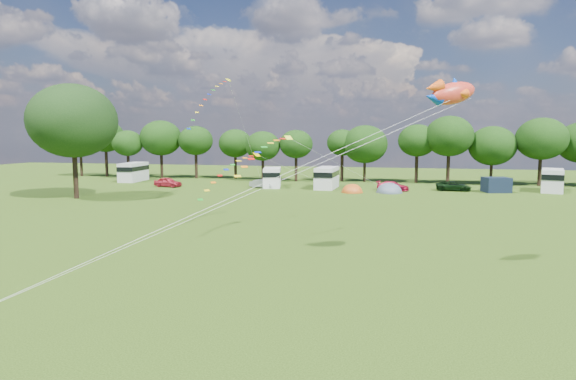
% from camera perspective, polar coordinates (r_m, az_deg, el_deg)
% --- Properties ---
extents(ground_plane, '(180.00, 180.00, 0.00)m').
position_cam_1_polar(ground_plane, '(23.38, -4.41, -12.02)').
color(ground_plane, black).
rests_on(ground_plane, ground).
extents(tree_line, '(102.98, 10.98, 10.27)m').
position_cam_1_polar(tree_line, '(76.17, 11.81, 5.61)').
color(tree_line, black).
rests_on(tree_line, ground).
extents(big_tree, '(10.00, 10.00, 13.28)m').
position_cam_1_polar(big_tree, '(61.29, -24.15, 7.47)').
color(big_tree, black).
rests_on(big_tree, ground).
extents(car_a, '(4.36, 2.29, 1.38)m').
position_cam_1_polar(car_a, '(70.91, -14.05, 0.91)').
color(car_a, '#B32131').
rests_on(car_a, ground).
extents(car_b, '(3.58, 2.11, 1.19)m').
position_cam_1_polar(car_b, '(67.50, -3.07, 0.74)').
color(car_b, '#92969A').
rests_on(car_b, ground).
extents(car_c, '(4.38, 2.63, 1.23)m').
position_cam_1_polar(car_c, '(65.81, 12.33, 0.46)').
color(car_c, '#BB1639').
rests_on(car_c, ground).
extents(car_d, '(4.68, 2.27, 1.26)m').
position_cam_1_polar(car_d, '(67.75, 19.02, 0.44)').
color(car_d, black).
rests_on(car_d, ground).
extents(campervan_a, '(3.06, 6.27, 2.99)m').
position_cam_1_polar(campervan_a, '(81.08, -17.85, 2.13)').
color(campervan_a, silver).
rests_on(campervan_a, ground).
extents(campervan_b, '(3.48, 5.95, 2.74)m').
position_cam_1_polar(campervan_b, '(68.81, -1.88, 1.59)').
color(campervan_b, white).
rests_on(campervan_b, ground).
extents(campervan_c, '(2.82, 6.13, 2.95)m').
position_cam_1_polar(campervan_c, '(67.12, 4.62, 1.55)').
color(campervan_c, silver).
rests_on(campervan_c, ground).
extents(campervan_d, '(4.08, 6.50, 2.96)m').
position_cam_1_polar(campervan_d, '(72.01, 28.84, 1.09)').
color(campervan_d, silver).
rests_on(campervan_d, ground).
extents(tent_orange, '(2.82, 3.09, 2.21)m').
position_cam_1_polar(tent_orange, '(62.79, 7.61, -0.28)').
color(tent_orange, '#C05216').
rests_on(tent_orange, ground).
extents(tent_greyblue, '(3.42, 3.74, 2.54)m').
position_cam_1_polar(tent_greyblue, '(63.43, 11.90, -0.29)').
color(tent_greyblue, '#4E5B6B').
rests_on(tent_greyblue, ground).
extents(awning_navy, '(3.63, 3.21, 1.94)m').
position_cam_1_polar(awning_navy, '(68.03, 23.45, 0.57)').
color(awning_navy, black).
rests_on(awning_navy, ground).
extents(fish_kite, '(3.22, 2.53, 1.76)m').
position_cam_1_polar(fish_kite, '(27.34, 18.59, 10.84)').
color(fish_kite, red).
rests_on(fish_kite, ground).
extents(streamer_kite_a, '(3.19, 5.54, 5.73)m').
position_cam_1_polar(streamer_kite_a, '(54.05, -8.98, 11.04)').
color(streamer_kite_a, yellow).
rests_on(streamer_kite_a, ground).
extents(streamer_kite_b, '(4.18, 4.67, 3.78)m').
position_cam_1_polar(streamer_kite_b, '(41.08, -6.41, 2.60)').
color(streamer_kite_b, '#D0B600').
rests_on(streamer_kite_b, ground).
extents(streamer_kite_c, '(3.09, 4.87, 2.77)m').
position_cam_1_polar(streamer_kite_c, '(34.23, -2.30, 4.96)').
color(streamer_kite_c, yellow).
rests_on(streamer_kite_c, ground).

